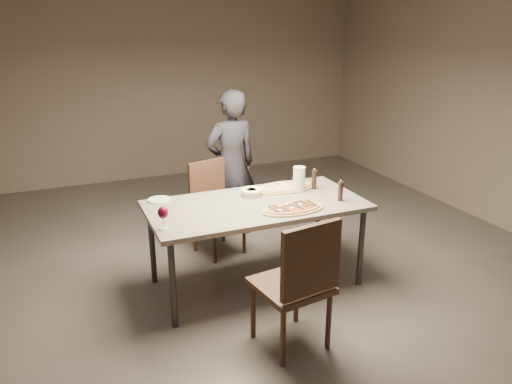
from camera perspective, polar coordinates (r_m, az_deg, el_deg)
name	(u,v)px	position (r m, az deg, el deg)	size (l,w,h in m)	color
room	(256,126)	(3.98, 0.00, 7.50)	(7.00, 7.00, 7.00)	#524D47
dining_table	(256,210)	(4.18, 0.00, -2.03)	(1.80, 0.90, 0.75)	gray
zucchini_pizza	(293,208)	(4.02, 4.21, -1.83)	(0.53, 0.30, 0.05)	tan
ham_pizza	(285,187)	(4.52, 3.31, 0.56)	(0.56, 0.31, 0.04)	tan
bread_basket	(251,192)	(4.32, -0.52, 0.05)	(0.19, 0.19, 0.07)	#F3E8C5
oil_dish	(256,191)	(4.42, -0.01, 0.06)	(0.12, 0.12, 0.01)	white
pepper_mill_left	(314,179)	(4.52, 6.67, 1.47)	(0.05, 0.05, 0.19)	black
pepper_mill_right	(341,191)	(4.25, 9.64, 0.12)	(0.05, 0.05, 0.18)	black
carafe	(299,179)	(4.44, 4.94, 1.47)	(0.11, 0.11, 0.22)	silver
wine_glass	(163,213)	(3.68, -10.58, -2.42)	(0.08, 0.08, 0.17)	silver
side_plate	(159,200)	(4.30, -11.00, -0.88)	(0.19, 0.19, 0.01)	white
chair_near	(299,279)	(3.41, 4.97, -9.86)	(0.53, 0.53, 0.99)	#41291B
chair_far	(214,202)	(4.92, -4.87, -1.12)	(0.53, 0.53, 0.90)	#41291B
diner	(231,165)	(5.18, -2.87, 3.12)	(0.57, 0.37, 1.55)	black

